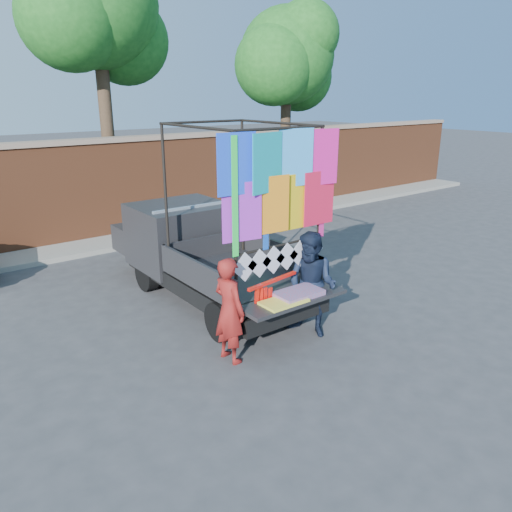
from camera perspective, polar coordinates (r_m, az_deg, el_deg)
ground at (r=8.01m, az=0.32°, el=-9.35°), size 90.00×90.00×0.00m
brick_wall at (r=13.56m, az=-18.18°, el=7.20°), size 30.00×0.45×2.61m
curb at (r=13.20m, az=-16.61°, el=1.40°), size 30.00×1.20×0.12m
tree_mid at (r=14.88m, az=-17.55°, el=25.14°), size 4.20×3.30×7.73m
tree_right at (r=18.18m, az=3.76°, el=21.48°), size 4.20×3.30×6.62m
pickup_truck at (r=9.64m, az=-7.03°, el=0.65°), size 2.06×5.17×3.25m
woman at (r=7.09m, az=-3.07°, el=-6.21°), size 0.42×0.60×1.56m
man at (r=7.85m, az=6.38°, el=-3.30°), size 0.89×1.00×1.69m
streamer_bundle at (r=7.35m, az=1.29°, el=-4.54°), size 1.01×0.21×0.69m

